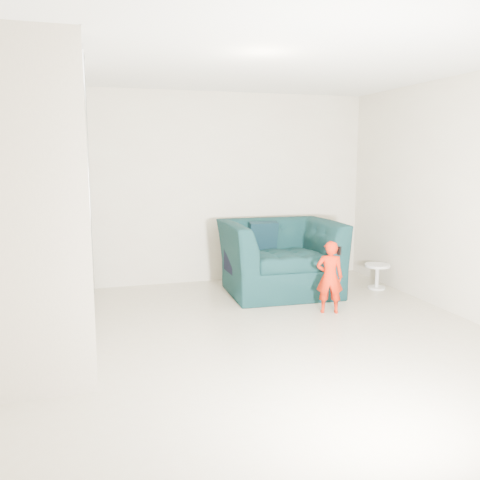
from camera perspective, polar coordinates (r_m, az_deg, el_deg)
name	(u,v)px	position (r m, az deg, el deg)	size (l,w,h in m)	color
floor	(261,349)	(4.94, 2.35, -12.08)	(5.50, 5.50, 0.00)	tan
ceiling	(263,52)	(4.68, 2.59, 20.38)	(5.50, 5.50, 0.00)	silver
back_wall	(199,189)	(7.27, -4.64, 5.76)	(5.00, 5.00, 0.00)	#B6A994
armchair	(280,257)	(6.79, 4.51, -1.91)	(1.47, 1.29, 0.96)	black
toddler	(330,277)	(5.98, 10.03, -4.12)	(0.31, 0.20, 0.85)	#AB1705
side_table	(377,272)	(7.24, 15.14, -3.52)	(0.34, 0.34, 0.34)	silver
staircase	(35,252)	(5.00, -22.05, -1.21)	(1.02, 3.03, 3.62)	#ADA089
cushion	(263,235)	(7.03, 2.58, 0.53)	(0.40, 0.11, 0.38)	black
throw	(231,250)	(6.58, -1.01, -1.16)	(0.05, 0.54, 0.61)	black
phone	(339,251)	(5.91, 11.07, -1.19)	(0.02, 0.05, 0.10)	black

